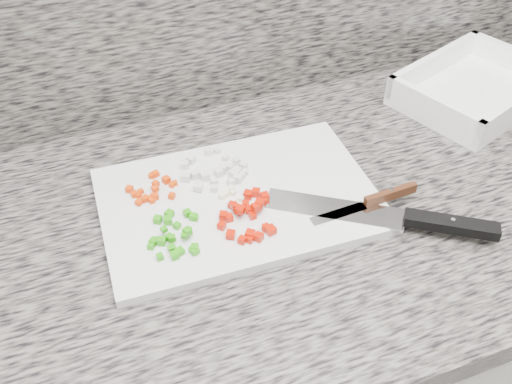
% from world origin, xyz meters
% --- Properties ---
extents(cabinet, '(3.92, 0.62, 0.86)m').
position_xyz_m(cabinet, '(0.00, 1.44, 0.43)').
color(cabinet, beige).
rests_on(cabinet, ground).
extents(countertop, '(3.96, 0.64, 0.04)m').
position_xyz_m(countertop, '(0.00, 1.44, 0.88)').
color(countertop, '#625E56').
rests_on(countertop, cabinet).
extents(cutting_board, '(0.41, 0.29, 0.01)m').
position_xyz_m(cutting_board, '(-0.07, 1.47, 0.91)').
color(cutting_board, silver).
rests_on(cutting_board, countertop).
extents(carrot_pile, '(0.08, 0.07, 0.02)m').
position_xyz_m(carrot_pile, '(-0.18, 1.53, 0.92)').
color(carrot_pile, '#D93804').
rests_on(carrot_pile, cutting_board).
extents(onion_pile, '(0.11, 0.10, 0.01)m').
position_xyz_m(onion_pile, '(-0.08, 1.53, 0.92)').
color(onion_pile, beige).
rests_on(onion_pile, cutting_board).
extents(green_pepper_pile, '(0.08, 0.09, 0.02)m').
position_xyz_m(green_pepper_pile, '(-0.18, 1.42, 0.92)').
color(green_pepper_pile, '#29920D').
rests_on(green_pepper_pile, cutting_board).
extents(red_pepper_pile, '(0.09, 0.10, 0.02)m').
position_xyz_m(red_pepper_pile, '(-0.07, 1.42, 0.92)').
color(red_pepper_pile, '#BD1402').
rests_on(red_pepper_pile, cutting_board).
extents(garlic_pile, '(0.04, 0.05, 0.01)m').
position_xyz_m(garlic_pile, '(-0.08, 1.47, 0.92)').
color(garlic_pile, '#F4E7BC').
rests_on(garlic_pile, cutting_board).
extents(chef_knife, '(0.29, 0.21, 0.02)m').
position_xyz_m(chef_knife, '(0.14, 1.33, 0.92)').
color(chef_knife, white).
rests_on(chef_knife, cutting_board).
extents(paring_knife, '(0.17, 0.02, 0.02)m').
position_xyz_m(paring_knife, '(0.12, 1.38, 0.92)').
color(paring_knife, white).
rests_on(paring_knife, cutting_board).
extents(tray, '(0.33, 0.28, 0.06)m').
position_xyz_m(tray, '(0.44, 1.58, 0.92)').
color(tray, white).
rests_on(tray, countertop).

